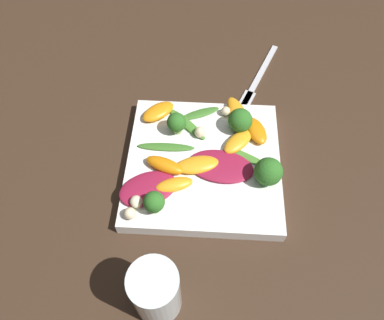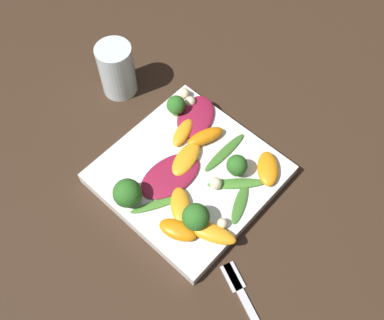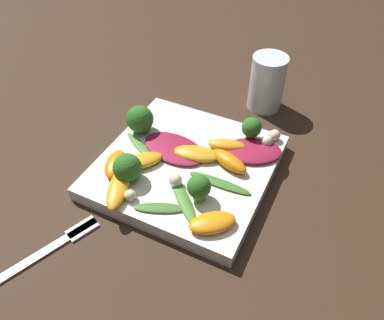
# 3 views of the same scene
# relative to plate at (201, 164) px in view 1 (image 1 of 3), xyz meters

# --- Properties ---
(ground_plane) EXTENTS (2.40, 2.40, 0.00)m
(ground_plane) POSITION_rel_plate_xyz_m (0.00, 0.00, -0.01)
(ground_plane) COLOR #382619
(plate) EXTENTS (0.25, 0.25, 0.02)m
(plate) POSITION_rel_plate_xyz_m (0.00, 0.00, 0.00)
(plate) COLOR white
(plate) RESTS_ON ground_plane
(drinking_glass) EXTENTS (0.06, 0.06, 0.10)m
(drinking_glass) POSITION_rel_plate_xyz_m (-0.05, -0.22, 0.04)
(drinking_glass) COLOR silver
(drinking_glass) RESTS_ON ground_plane
(fork) EXTENTS (0.09, 0.18, 0.01)m
(fork) POSITION_rel_plate_xyz_m (0.10, 0.20, -0.01)
(fork) COLOR silver
(fork) RESTS_ON ground_plane
(radicchio_leaf_0) EXTENTS (0.11, 0.09, 0.01)m
(radicchio_leaf_0) POSITION_rel_plate_xyz_m (-0.08, -0.06, 0.02)
(radicchio_leaf_0) COLOR maroon
(radicchio_leaf_0) RESTS_ON plate
(radicchio_leaf_1) EXTENTS (0.11, 0.08, 0.01)m
(radicchio_leaf_1) POSITION_rel_plate_xyz_m (0.03, -0.01, 0.02)
(radicchio_leaf_1) COLOR maroon
(radicchio_leaf_1) RESTS_ON plate
(orange_segment_0) EXTENTS (0.06, 0.07, 0.01)m
(orange_segment_0) POSITION_rel_plate_xyz_m (0.06, 0.03, 0.02)
(orange_segment_0) COLOR orange
(orange_segment_0) RESTS_ON plate
(orange_segment_1) EXTENTS (0.07, 0.05, 0.01)m
(orange_segment_1) POSITION_rel_plate_xyz_m (-0.01, -0.01, 0.02)
(orange_segment_1) COLOR orange
(orange_segment_1) RESTS_ON plate
(orange_segment_2) EXTENTS (0.07, 0.04, 0.02)m
(orange_segment_2) POSITION_rel_plate_xyz_m (-0.06, -0.02, 0.02)
(orange_segment_2) COLOR orange
(orange_segment_2) RESTS_ON plate
(orange_segment_3) EXTENTS (0.07, 0.06, 0.02)m
(orange_segment_3) POSITION_rel_plate_xyz_m (-0.08, 0.09, 0.02)
(orange_segment_3) COLOR orange
(orange_segment_3) RESTS_ON plate
(orange_segment_4) EXTENTS (0.05, 0.08, 0.02)m
(orange_segment_4) POSITION_rel_plate_xyz_m (0.06, 0.09, 0.02)
(orange_segment_4) COLOR orange
(orange_segment_4) RESTS_ON plate
(orange_segment_5) EXTENTS (0.06, 0.04, 0.01)m
(orange_segment_5) POSITION_rel_plate_xyz_m (-0.04, -0.05, 0.02)
(orange_segment_5) COLOR orange
(orange_segment_5) RESTS_ON plate
(orange_segment_6) EXTENTS (0.05, 0.06, 0.02)m
(orange_segment_6) POSITION_rel_plate_xyz_m (0.09, 0.06, 0.02)
(orange_segment_6) COLOR orange
(orange_segment_6) RESTS_ON plate
(broccoli_floret_0) EXTENTS (0.03, 0.03, 0.04)m
(broccoli_floret_0) POSITION_rel_plate_xyz_m (-0.07, -0.09, 0.03)
(broccoli_floret_0) COLOR #7A9E51
(broccoli_floret_0) RESTS_ON plate
(broccoli_floret_1) EXTENTS (0.04, 0.04, 0.05)m
(broccoli_floret_1) POSITION_rel_plate_xyz_m (0.10, -0.03, 0.03)
(broccoli_floret_1) COLOR #7A9E51
(broccoli_floret_1) RESTS_ON plate
(broccoli_floret_2) EXTENTS (0.03, 0.03, 0.04)m
(broccoli_floret_2) POSITION_rel_plate_xyz_m (-0.05, 0.06, 0.03)
(broccoli_floret_2) COLOR #7A9E51
(broccoli_floret_2) RESTS_ON plate
(broccoli_floret_3) EXTENTS (0.04, 0.04, 0.04)m
(broccoli_floret_3) POSITION_rel_plate_xyz_m (0.06, 0.07, 0.03)
(broccoli_floret_3) COLOR #84AD5B
(broccoli_floret_3) RESTS_ON plate
(arugula_sprig_0) EXTENTS (0.08, 0.05, 0.00)m
(arugula_sprig_0) POSITION_rel_plate_xyz_m (0.07, 0.01, 0.01)
(arugula_sprig_0) COLOR #47842D
(arugula_sprig_0) RESTS_ON plate
(arugula_sprig_1) EXTENTS (0.07, 0.04, 0.00)m
(arugula_sprig_1) POSITION_rel_plate_xyz_m (-0.01, 0.10, 0.01)
(arugula_sprig_1) COLOR #3D7528
(arugula_sprig_1) RESTS_ON plate
(arugula_sprig_2) EXTENTS (0.09, 0.02, 0.00)m
(arugula_sprig_2) POSITION_rel_plate_xyz_m (-0.06, 0.02, 0.01)
(arugula_sprig_2) COLOR #3D7528
(arugula_sprig_2) RESTS_ON plate
(arugula_sprig_3) EXTENTS (0.08, 0.08, 0.01)m
(arugula_sprig_3) POSITION_rel_plate_xyz_m (-0.03, 0.07, 0.01)
(arugula_sprig_3) COLOR #47842D
(arugula_sprig_3) RESTS_ON plate
(macadamia_nut_0) EXTENTS (0.02, 0.02, 0.02)m
(macadamia_nut_0) POSITION_rel_plate_xyz_m (-0.10, -0.11, 0.02)
(macadamia_nut_0) COLOR beige
(macadamia_nut_0) RESTS_ON plate
(macadamia_nut_1) EXTENTS (0.02, 0.02, 0.02)m
(macadamia_nut_1) POSITION_rel_plate_xyz_m (0.03, 0.10, 0.02)
(macadamia_nut_1) COLOR beige
(macadamia_nut_1) RESTS_ON plate
(macadamia_nut_2) EXTENTS (0.02, 0.02, 0.02)m
(macadamia_nut_2) POSITION_rel_plate_xyz_m (-0.01, 0.05, 0.02)
(macadamia_nut_2) COLOR beige
(macadamia_nut_2) RESTS_ON plate
(macadamia_nut_3) EXTENTS (0.02, 0.02, 0.02)m
(macadamia_nut_3) POSITION_rel_plate_xyz_m (-0.10, -0.09, 0.02)
(macadamia_nut_3) COLOR beige
(macadamia_nut_3) RESTS_ON plate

